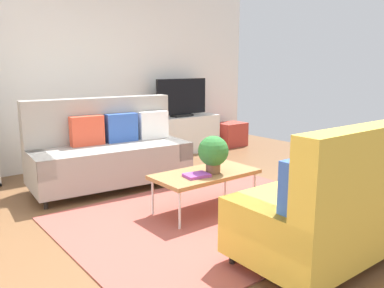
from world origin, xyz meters
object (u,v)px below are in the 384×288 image
object	(u,v)px
bottle_0	(164,112)
couch_beige	(109,151)
couch_green	(347,201)
tv_console	(181,135)
storage_trunk	(231,134)
table_book_0	(197,175)
potted_plant	(213,152)
coffee_table	(205,175)
vase_0	(151,113)
tv	(182,98)

from	to	relation	value
bottle_0	couch_beige	bearing A→B (deg)	-147.26
couch_green	tv_console	bearing A→B (deg)	73.38
couch_beige	storage_trunk	distance (m)	3.10
couch_green	table_book_0	world-z (taller)	couch_green
tv_console	bottle_0	bearing A→B (deg)	-174.05
potted_plant	table_book_0	size ratio (longest dim) A/B	1.61
coffee_table	vase_0	world-z (taller)	vase_0
storage_trunk	coffee_table	bearing A→B (deg)	-138.14
tv_console	potted_plant	bearing A→B (deg)	-120.00
couch_green	tv_console	size ratio (longest dim) A/B	1.36
tv_console	potted_plant	world-z (taller)	potted_plant
couch_green	tv_console	world-z (taller)	couch_green
tv_console	bottle_0	distance (m)	0.57
vase_0	storage_trunk	bearing A→B (deg)	-5.10
tv_console	vase_0	world-z (taller)	vase_0
couch_beige	couch_green	bearing A→B (deg)	108.45
tv	bottle_0	distance (m)	0.44
coffee_table	potted_plant	bearing A→B (deg)	-54.24
tv	bottle_0	bearing A→B (deg)	-177.02
couch_green	table_book_0	xyz separation A→B (m)	(-0.45, 1.35, -0.01)
storage_trunk	potted_plant	bearing A→B (deg)	-136.80
couch_beige	potted_plant	world-z (taller)	couch_beige
potted_plant	coffee_table	bearing A→B (deg)	125.76
table_book_0	potted_plant	bearing A→B (deg)	1.71
tv_console	storage_trunk	xyz separation A→B (m)	(1.10, -0.10, -0.10)
coffee_table	potted_plant	xyz separation A→B (m)	(0.05, -0.07, 0.24)
table_book_0	bottle_0	distance (m)	2.77
coffee_table	tv	bearing A→B (deg)	58.28
couch_green	tv	size ratio (longest dim) A/B	1.91
tv_console	table_book_0	xyz separation A→B (m)	(-1.65, -2.48, 0.11)
tv	couch_beige	bearing A→B (deg)	-152.49
couch_beige	bottle_0	distance (m)	1.78
storage_trunk	potted_plant	world-z (taller)	potted_plant
coffee_table	bottle_0	distance (m)	2.63
couch_beige	tv_console	distance (m)	2.11
storage_trunk	potted_plant	size ratio (longest dim) A/B	1.35
storage_trunk	couch_green	bearing A→B (deg)	-121.60
couch_beige	coffee_table	bearing A→B (deg)	110.32
bottle_0	tv_console	bearing A→B (deg)	5.95
coffee_table	tv_console	size ratio (longest dim) A/B	0.79
tv	table_book_0	bearing A→B (deg)	-123.81
couch_green	storage_trunk	distance (m)	4.39
couch_beige	tv	world-z (taller)	tv
potted_plant	table_book_0	distance (m)	0.30
potted_plant	tv_console	bearing A→B (deg)	60.00
couch_beige	table_book_0	bearing A→B (deg)	103.28
tv_console	bottle_0	world-z (taller)	bottle_0
vase_0	couch_beige	bearing A→B (deg)	-140.92
vase_0	potted_plant	bearing A→B (deg)	-108.58
couch_green	storage_trunk	size ratio (longest dim) A/B	3.67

